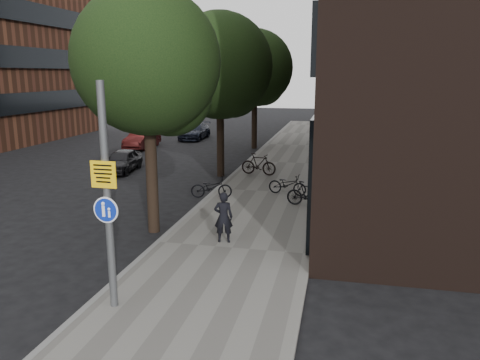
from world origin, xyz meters
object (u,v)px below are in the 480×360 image
(pedestrian, at_px, (223,217))
(parked_car_near, at_px, (122,161))
(signpost, at_px, (107,198))
(parked_bike_facade_near, at_px, (287,184))

(pedestrian, distance_m, parked_car_near, 12.09)
(signpost, height_order, pedestrian, signpost)
(parked_bike_facade_near, distance_m, parked_car_near, 9.56)
(signpost, relative_size, pedestrian, 3.13)
(signpost, distance_m, parked_car_near, 15.08)
(pedestrian, height_order, parked_car_near, pedestrian)
(signpost, bearing_deg, parked_car_near, 117.24)
(signpost, distance_m, parked_bike_facade_near, 10.61)
(signpost, xyz_separation_m, pedestrian, (1.33, 4.24, -1.62))
(signpost, height_order, parked_bike_facade_near, signpost)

